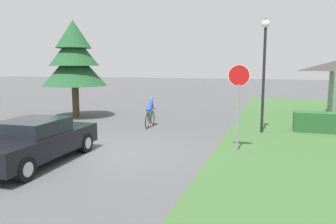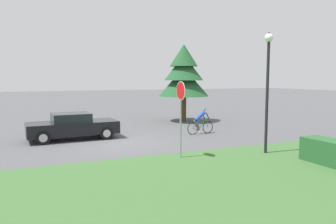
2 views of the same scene
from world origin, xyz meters
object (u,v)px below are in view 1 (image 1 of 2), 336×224
Objects in this scene: stop_sign at (239,90)px; street_lamp at (264,57)px; cyclist at (150,112)px; conifer_tall_near at (74,58)px; sedan_left_lane at (35,141)px.

street_lamp is at bearing -100.89° from stop_sign.
cyclist is 0.31× the size of conifer_tall_near.
conifer_tall_near is (-4.10, 8.34, 2.73)m from sedan_left_lane.
cyclist is at bearing -16.30° from conifer_tall_near.
street_lamp reaches higher than cyclist.
street_lamp is 10.59m from conifer_tall_near.
sedan_left_lane is 0.82× the size of conifer_tall_near.
stop_sign reaches higher than sedan_left_lane.
conifer_tall_near reaches higher than cyclist.
stop_sign is at bearing -133.23° from cyclist.
stop_sign is at bearing -26.90° from conifer_tall_near.
stop_sign is 0.54× the size of conifer_tall_near.
cyclist is (1.11, 6.82, 0.03)m from sedan_left_lane.
sedan_left_lane is at bearing -63.81° from conifer_tall_near.
street_lamp reaches higher than stop_sign.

